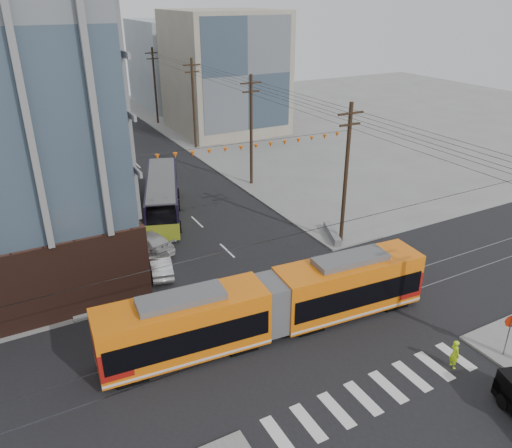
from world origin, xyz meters
The scene contains 12 objects.
ground centered at (0.00, 0.00, 0.00)m, with size 160.00×160.00×0.00m, color slate.
bg_bldg_ne_near centered at (16.00, 48.00, 8.00)m, with size 14.00×14.00×16.00m, color gray.
bg_bldg_ne_far centered at (18.00, 68.00, 7.00)m, with size 16.00×16.00×14.00m, color #8C99A5.
utility_pole_far centered at (8.50, 56.00, 5.50)m, with size 0.30×0.30×11.00m, color black.
streetcar centered at (-2.13, 3.64, 1.87)m, with size 19.36×2.72×3.73m, color orange, non-canonical shape.
city_bus centered at (-1.92, 23.03, 1.73)m, with size 2.65×12.21×3.46m, color black, non-canonical shape.
parked_car_silver centered at (-5.54, 13.22, 0.67)m, with size 1.43×4.10×1.35m, color silver.
parked_car_white centered at (-5.31, 16.96, 0.74)m, with size 2.08×5.11×1.48m, color silver.
parked_car_grey centered at (-5.72, 25.44, 0.59)m, with size 1.94×4.21×1.17m, color slate.
pedestrian centered at (4.79, -3.47, 0.84)m, with size 0.61×0.40×1.68m, color #B9EF18.
stop_sign centered at (7.83, -4.21, 1.26)m, with size 0.77×0.77×2.53m, color #B51D04, non-canonical shape.
jersey_barrier centered at (8.30, 11.88, 0.36)m, with size 0.81×3.60×0.72m, color gray.
Camera 1 is at (-14.17, -16.70, 17.87)m, focal length 35.00 mm.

